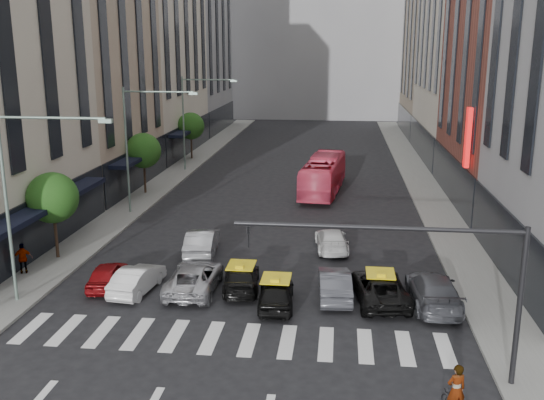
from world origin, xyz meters
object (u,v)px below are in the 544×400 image
(streetlamp_far, at_px, (193,111))
(streetlamp_mid, at_px, (139,134))
(streetlamp_near, at_px, (24,183))
(taxi_left, at_px, (241,277))
(car_red, at_px, (108,275))
(taxi_center, at_px, (276,293))
(pedestrian_far, at_px, (23,258))
(car_white_front, at_px, (137,279))
(bus, at_px, (323,175))

(streetlamp_far, bearing_deg, streetlamp_mid, -90.00)
(streetlamp_near, xyz_separation_m, taxi_left, (9.45, 2.81, -5.27))
(streetlamp_near, relative_size, streetlamp_far, 1.00)
(streetlamp_near, height_order, streetlamp_mid, same)
(streetlamp_far, height_order, car_red, streetlamp_far)
(streetlamp_far, distance_m, taxi_center, 33.47)
(pedestrian_far, bearing_deg, streetlamp_mid, -125.84)
(taxi_center, distance_m, pedestrian_far, 13.98)
(streetlamp_mid, xyz_separation_m, streetlamp_far, (0.00, 16.00, 0.00))
(streetlamp_far, xyz_separation_m, pedestrian_far, (-2.37, -28.65, -4.93))
(car_red, bearing_deg, streetlamp_far, -90.80)
(streetlamp_mid, bearing_deg, streetlamp_far, 90.00)
(car_white_front, relative_size, pedestrian_far, 2.44)
(car_red, bearing_deg, pedestrian_far, -16.55)
(streetlamp_near, height_order, car_red, streetlamp_near)
(bus, bearing_deg, car_red, 71.06)
(car_red, height_order, pedestrian_far, pedestrian_far)
(streetlamp_far, distance_m, car_red, 30.17)
(taxi_center, bearing_deg, streetlamp_near, 0.85)
(streetlamp_near, bearing_deg, bus, 62.03)
(streetlamp_near, xyz_separation_m, car_white_front, (4.35, 1.93, -5.24))
(streetlamp_mid, distance_m, car_red, 14.82)
(streetlamp_mid, bearing_deg, pedestrian_far, -100.61)
(car_red, bearing_deg, streetlamp_near, 36.42)
(streetlamp_mid, height_order, pedestrian_far, streetlamp_mid)
(streetlamp_far, bearing_deg, streetlamp_near, -90.00)
(streetlamp_mid, height_order, car_red, streetlamp_mid)
(streetlamp_mid, bearing_deg, streetlamp_near, -90.00)
(taxi_center, relative_size, pedestrian_far, 2.44)
(car_red, bearing_deg, car_white_front, 158.63)
(car_red, distance_m, taxi_left, 6.82)
(car_red, height_order, bus, bus)
(streetlamp_mid, distance_m, taxi_center, 19.58)
(car_red, bearing_deg, bus, -121.00)
(taxi_left, height_order, bus, bus)
(taxi_left, height_order, taxi_center, taxi_center)
(car_white_front, relative_size, bus, 0.37)
(streetlamp_near, distance_m, car_white_front, 7.08)
(car_white_front, xyz_separation_m, taxi_center, (7.05, -0.97, 0.02))
(car_white_front, height_order, bus, bus)
(streetlamp_near, bearing_deg, streetlamp_mid, 90.00)
(taxi_left, bearing_deg, bus, -106.25)
(streetlamp_near, bearing_deg, taxi_left, 16.57)
(taxi_center, relative_size, bus, 0.37)
(pedestrian_far, bearing_deg, taxi_left, 152.17)
(taxi_center, bearing_deg, car_red, -13.34)
(streetlamp_near, height_order, pedestrian_far, streetlamp_near)
(car_red, height_order, taxi_center, taxi_center)
(taxi_left, bearing_deg, pedestrian_far, -9.78)
(streetlamp_mid, xyz_separation_m, car_white_front, (4.35, -14.07, -5.24))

